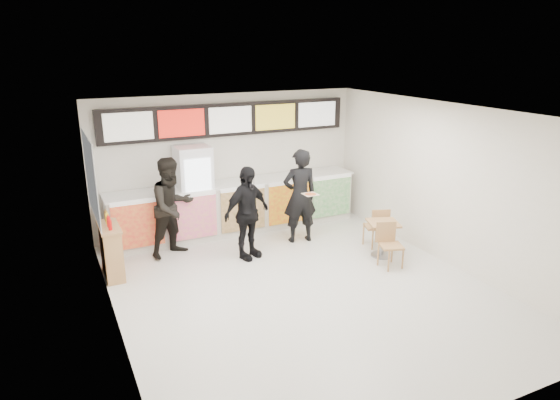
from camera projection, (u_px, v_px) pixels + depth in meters
floor at (303, 290)px, 8.48m from camera, size 7.00×7.00×0.00m
ceiling at (306, 112)px, 7.58m from camera, size 7.00×7.00×0.00m
wall_back at (229, 162)px, 11.05m from camera, size 6.00×0.00×6.00m
wall_left at (110, 235)px, 6.79m from camera, size 0.00×7.00×7.00m
wall_right at (446, 184)px, 9.27m from camera, size 0.00×7.00×7.00m
service_counter at (237, 207)px, 10.97m from camera, size 5.56×0.77×1.14m
menu_board at (230, 120)px, 10.69m from camera, size 5.50×0.14×0.70m
drinks_fridge at (195, 193)px, 10.47m from camera, size 0.70×0.67×2.00m
mirror_panel at (90, 176)px, 8.84m from camera, size 0.01×2.00×1.50m
customer_main at (300, 196)px, 10.31m from camera, size 0.78×0.57×1.98m
customer_left at (172, 207)px, 9.64m from camera, size 1.16×1.05×1.96m
customer_mid at (247, 213)px, 9.51m from camera, size 1.16×0.79×1.83m
pizza_slice at (310, 194)px, 9.88m from camera, size 0.36×0.36×0.02m
cafe_table at (383, 233)px, 9.70m from camera, size 0.85×1.48×0.84m
condiment_ledge at (111, 251)px, 8.85m from camera, size 0.35×0.86×1.14m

